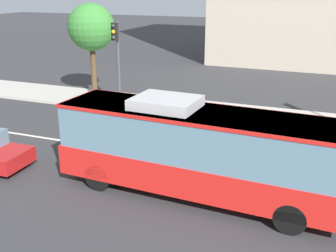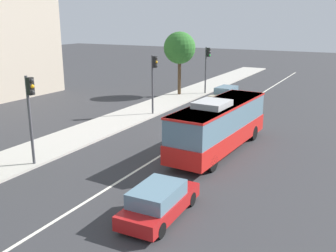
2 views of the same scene
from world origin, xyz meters
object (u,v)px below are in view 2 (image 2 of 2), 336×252
at_px(traffic_light_near_corner, 207,62).
at_px(traffic_light_mid_block, 154,75).
at_px(transit_bus, 219,124).
at_px(street_tree_kerbside_centre, 180,48).
at_px(sedan_beige, 225,94).
at_px(sedan_red, 159,201).
at_px(traffic_light_far_corner, 31,106).

relative_size(traffic_light_near_corner, traffic_light_mid_block, 1.00).
bearing_deg(transit_bus, street_tree_kerbside_centre, 37.26).
bearing_deg(sedan_beige, street_tree_kerbside_centre, -92.51).
distance_m(traffic_light_near_corner, street_tree_kerbside_centre, 3.47).
height_order(transit_bus, traffic_light_near_corner, traffic_light_near_corner).
height_order(transit_bus, sedan_red, transit_bus).
bearing_deg(traffic_light_near_corner, sedan_red, -71.61).
distance_m(sedan_beige, traffic_light_mid_block, 9.78).
distance_m(transit_bus, sedan_beige, 15.85).
xyz_separation_m(traffic_light_far_corner, street_tree_kerbside_centre, (22.98, 2.28, 1.56)).
bearing_deg(traffic_light_near_corner, traffic_light_mid_block, -91.48).
relative_size(transit_bus, traffic_light_mid_block, 1.95).
height_order(sedan_beige, traffic_light_far_corner, traffic_light_far_corner).
bearing_deg(transit_bus, traffic_light_mid_block, 56.28).
distance_m(transit_bus, sedan_red, 9.40).
bearing_deg(sedan_red, transit_bus, 3.90).
bearing_deg(traffic_light_near_corner, sedan_beige, -38.50).
bearing_deg(traffic_light_mid_block, transit_bus, -33.13).
bearing_deg(sedan_red, traffic_light_near_corner, 17.19).
distance_m(sedan_red, traffic_light_near_corner, 28.39).
bearing_deg(traffic_light_mid_block, traffic_light_far_corner, -85.82).
height_order(sedan_beige, traffic_light_mid_block, traffic_light_mid_block).
distance_m(traffic_light_mid_block, traffic_light_far_corner, 13.73).
xyz_separation_m(traffic_light_near_corner, traffic_light_far_corner, (-24.94, 0.12, 0.00)).
distance_m(traffic_light_near_corner, traffic_light_mid_block, 11.21).
bearing_deg(traffic_light_far_corner, traffic_light_mid_block, 91.52).
height_order(sedan_red, street_tree_kerbside_centre, street_tree_kerbside_centre).
height_order(traffic_light_mid_block, street_tree_kerbside_centre, street_tree_kerbside_centre).
bearing_deg(traffic_light_far_corner, traffic_light_near_corner, 90.71).
bearing_deg(sedan_beige, transit_bus, 21.26).
height_order(transit_bus, street_tree_kerbside_centre, street_tree_kerbside_centre).
bearing_deg(transit_bus, traffic_light_far_corner, 135.11).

